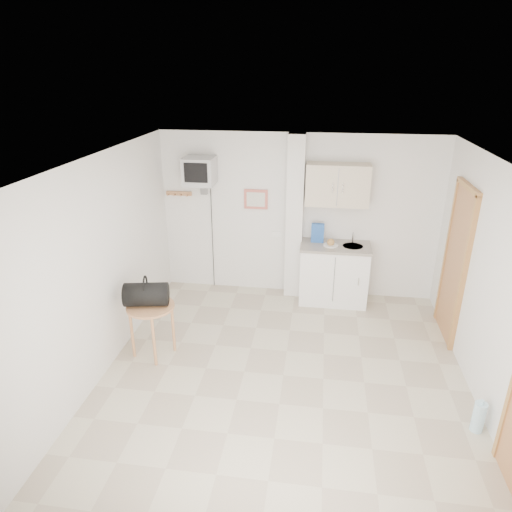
# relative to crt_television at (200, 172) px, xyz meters

# --- Properties ---
(ground) EXTENTS (4.50, 4.50, 0.00)m
(ground) POSITION_rel_crt_television_xyz_m (1.45, -2.02, -1.94)
(ground) COLOR beige
(ground) RESTS_ON ground
(room_envelope) EXTENTS (4.24, 4.54, 2.55)m
(room_envelope) POSITION_rel_crt_television_xyz_m (1.69, -1.93, -0.40)
(room_envelope) COLOR white
(room_envelope) RESTS_ON ground
(kitchenette) EXTENTS (1.03, 0.58, 2.10)m
(kitchenette) POSITION_rel_crt_television_xyz_m (2.02, -0.02, -1.13)
(kitchenette) COLOR white
(kitchenette) RESTS_ON ground
(crt_television) EXTENTS (0.44, 0.45, 2.15)m
(crt_television) POSITION_rel_crt_television_xyz_m (0.00, 0.00, 0.00)
(crt_television) COLOR slate
(crt_television) RESTS_ON ground
(round_table) EXTENTS (0.58, 0.58, 0.69)m
(round_table) POSITION_rel_crt_television_xyz_m (-0.20, -1.81, -1.35)
(round_table) COLOR tan
(round_table) RESTS_ON ground
(duffel_bag) EXTENTS (0.56, 0.38, 0.39)m
(duffel_bag) POSITION_rel_crt_television_xyz_m (-0.24, -1.80, -1.10)
(duffel_bag) COLOR black
(duffel_bag) RESTS_ON round_table
(water_bottle) EXTENTS (0.12, 0.12, 0.37)m
(water_bottle) POSITION_rel_crt_television_xyz_m (3.43, -2.62, -1.77)
(water_bottle) COLOR #B1DFF3
(water_bottle) RESTS_ON ground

